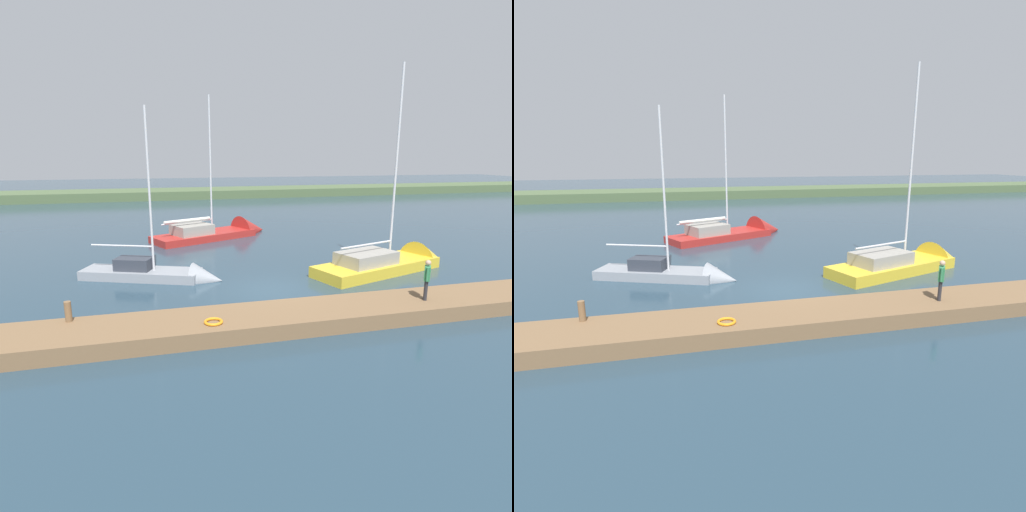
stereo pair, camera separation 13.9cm
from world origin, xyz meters
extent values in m
plane|color=#263D4C|center=(0.00, 0.00, 0.00)|extent=(200.00, 200.00, 0.00)
cube|color=#4C603D|center=(0.00, -45.63, 0.00)|extent=(180.00, 8.00, 2.40)
cube|color=brown|center=(0.00, 4.12, 0.29)|extent=(21.79, 2.53, 0.59)
cylinder|color=brown|center=(8.28, 3.24, 0.95)|extent=(0.23, 0.23, 0.73)
torus|color=orange|center=(3.45, 4.63, 0.64)|extent=(0.66, 0.66, 0.10)
cube|color=#B22823|center=(1.45, -13.07, 0.11)|extent=(8.23, 5.73, 0.78)
cone|color=#B22823|center=(-2.71, -15.02, 0.11)|extent=(3.29, 3.42, 2.66)
cube|color=gray|center=(2.39, -12.63, 0.87)|extent=(3.32, 3.06, 0.73)
cylinder|color=silver|center=(0.80, -13.37, 5.44)|extent=(0.13, 0.13, 9.87)
cylinder|color=silver|center=(2.71, -12.48, 1.46)|extent=(3.85, 1.87, 0.10)
cylinder|color=silver|center=(2.71, -12.48, 1.58)|extent=(3.52, 1.80, 0.22)
cube|color=gold|center=(-6.44, -1.64, 0.10)|extent=(7.91, 4.66, 0.98)
cone|color=gold|center=(-10.60, -3.00, 0.10)|extent=(2.84, 3.00, 2.44)
cube|color=gray|center=(-5.61, -1.37, 0.92)|extent=(3.45, 2.75, 0.66)
cylinder|color=silver|center=(-7.35, -1.94, 5.65)|extent=(0.12, 0.12, 10.12)
cylinder|color=silver|center=(-5.60, -1.37, 1.63)|extent=(3.53, 1.24, 0.10)
cube|color=gray|center=(5.94, -3.58, 0.05)|extent=(6.29, 3.86, 0.85)
cone|color=gray|center=(2.72, -2.29, 0.05)|extent=(2.08, 2.17, 1.72)
cube|color=#333842|center=(6.27, -3.71, 0.78)|extent=(2.09, 1.72, 0.61)
cylinder|color=silver|center=(5.31, -3.32, 4.48)|extent=(0.12, 0.12, 8.02)
cylinder|color=silver|center=(6.83, -3.93, 1.70)|extent=(3.08, 1.31, 0.09)
cylinder|color=#28282D|center=(-5.16, 4.24, 0.99)|extent=(0.14, 0.14, 0.81)
cylinder|color=#28282D|center=(-5.05, 4.40, 0.99)|extent=(0.14, 0.14, 0.81)
cube|color=#337F4C|center=(-5.10, 4.32, 1.68)|extent=(0.44, 0.48, 0.57)
sphere|color=tan|center=(-5.10, 4.32, 2.11)|extent=(0.22, 0.22, 0.22)
cylinder|color=#337F4C|center=(-5.26, 4.10, 1.70)|extent=(0.09, 0.09, 0.54)
cylinder|color=#337F4C|center=(-4.95, 4.54, 1.70)|extent=(0.09, 0.09, 0.54)
camera|label=1|loc=(5.36, 18.02, 6.22)|focal=29.43mm
camera|label=2|loc=(5.23, 18.05, 6.22)|focal=29.43mm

